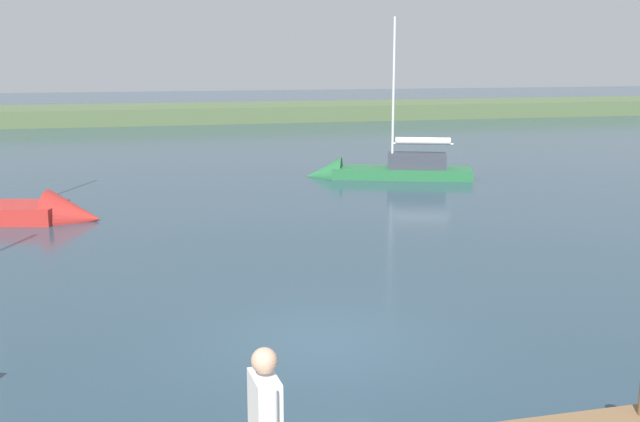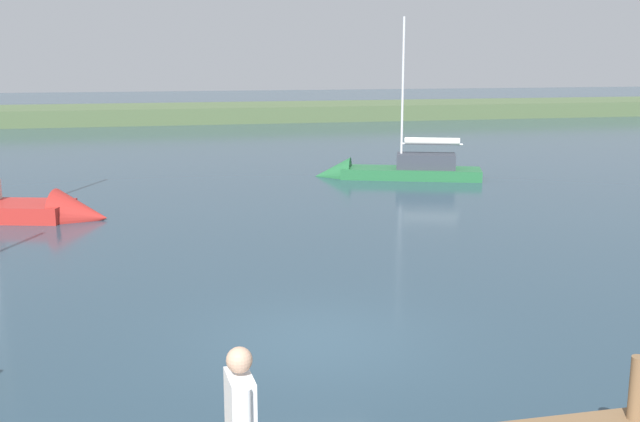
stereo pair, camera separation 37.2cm
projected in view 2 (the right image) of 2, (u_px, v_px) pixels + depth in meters
name	position (u px, v px, depth m)	size (l,w,h in m)	color
ground_plane	(317.00, 341.00, 13.55)	(200.00, 200.00, 0.00)	#263D4C
far_shoreline	(185.00, 121.00, 59.46)	(180.00, 8.00, 2.40)	#4C603D
mooring_post_far	(637.00, 388.00, 9.06)	(0.19, 0.19, 0.79)	brown
sailboat_mid_channel	(390.00, 175.00, 31.63)	(7.05, 3.92, 7.38)	#236638
sailboat_behind_pier	(5.00, 212.00, 23.66)	(7.42, 3.73, 7.81)	#B22823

